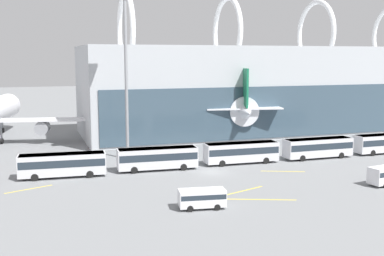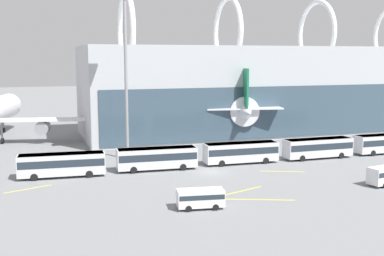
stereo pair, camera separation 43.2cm
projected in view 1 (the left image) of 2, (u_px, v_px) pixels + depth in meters
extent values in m
plane|color=slate|center=(213.00, 172.00, 69.64)|extent=(440.00, 440.00, 0.00)
torus|color=white|center=(126.00, 30.00, 96.77)|extent=(1.10, 15.24, 15.24)
torus|color=white|center=(227.00, 32.00, 103.78)|extent=(1.10, 15.24, 15.24)
torus|color=white|center=(315.00, 33.00, 110.80)|extent=(1.10, 15.24, 15.24)
sphere|color=white|center=(8.00, 105.00, 111.35)|extent=(5.23, 5.23, 5.23)
cylinder|color=gray|center=(42.00, 128.00, 92.91)|extent=(3.23, 3.90, 2.60)
cylinder|color=gray|center=(2.00, 120.00, 105.83)|extent=(0.36, 0.36, 4.42)
cylinder|color=black|center=(3.00, 130.00, 106.15)|extent=(0.66, 1.17, 1.10)
cylinder|color=gray|center=(1.00, 130.00, 92.00)|extent=(0.36, 0.36, 4.42)
cylinder|color=black|center=(2.00, 141.00, 92.32)|extent=(0.66, 1.17, 1.10)
cylinder|color=silver|center=(226.00, 104.00, 109.22)|extent=(11.76, 33.93, 5.79)
sphere|color=silver|center=(213.00, 98.00, 125.58)|extent=(5.68, 5.68, 5.68)
cone|color=silver|center=(245.00, 112.00, 92.85)|extent=(6.74, 8.22, 5.50)
cube|color=silver|center=(228.00, 109.00, 107.37)|extent=(37.39, 10.32, 0.35)
cylinder|color=gray|center=(182.00, 116.00, 106.10)|extent=(2.95, 3.57, 2.42)
cylinder|color=gray|center=(273.00, 115.00, 109.07)|extent=(2.95, 3.57, 2.42)
cube|color=#19724C|center=(244.00, 88.00, 92.97)|extent=(1.34, 5.23, 7.49)
cube|color=silver|center=(244.00, 108.00, 93.57)|extent=(15.39, 5.88, 0.28)
cylinder|color=gray|center=(217.00, 111.00, 120.64)|extent=(0.36, 0.36, 4.93)
cylinder|color=black|center=(217.00, 121.00, 121.00)|extent=(0.64, 1.16, 1.10)
cylinder|color=gray|center=(212.00, 118.00, 107.13)|extent=(0.36, 0.36, 4.93)
cylinder|color=black|center=(212.00, 129.00, 107.49)|extent=(0.64, 1.16, 1.10)
cylinder|color=gray|center=(245.00, 118.00, 108.20)|extent=(0.36, 0.36, 4.93)
cylinder|color=black|center=(244.00, 129.00, 108.56)|extent=(0.64, 1.16, 1.10)
cube|color=silver|center=(62.00, 164.00, 66.60)|extent=(11.94, 3.67, 2.93)
cube|color=#232D38|center=(62.00, 162.00, 66.56)|extent=(11.71, 3.68, 1.03)
cube|color=silver|center=(62.00, 154.00, 66.39)|extent=(11.58, 3.56, 0.12)
cylinder|color=black|center=(89.00, 170.00, 68.91)|extent=(1.02, 0.38, 1.00)
cylinder|color=black|center=(90.00, 174.00, 66.46)|extent=(1.02, 0.38, 1.00)
cylinder|color=black|center=(36.00, 173.00, 67.14)|extent=(1.02, 0.38, 1.00)
cylinder|color=black|center=(35.00, 177.00, 64.69)|extent=(1.02, 0.38, 1.00)
cube|color=silver|center=(157.00, 158.00, 70.82)|extent=(11.91, 3.52, 2.93)
cube|color=#232D38|center=(157.00, 156.00, 70.78)|extent=(11.68, 3.53, 1.03)
cube|color=silver|center=(157.00, 148.00, 70.62)|extent=(11.56, 3.41, 0.12)
cylinder|color=black|center=(180.00, 163.00, 73.17)|extent=(1.02, 0.36, 1.00)
cylinder|color=black|center=(184.00, 167.00, 70.73)|extent=(1.02, 0.36, 1.00)
cylinder|color=black|center=(132.00, 166.00, 71.31)|extent=(1.02, 0.36, 1.00)
cylinder|color=black|center=(134.00, 170.00, 68.87)|extent=(1.02, 0.36, 1.00)
cube|color=silver|center=(241.00, 152.00, 75.23)|extent=(11.86, 3.23, 2.93)
cube|color=#232D38|center=(241.00, 150.00, 75.18)|extent=(11.63, 3.25, 1.03)
cube|color=silver|center=(241.00, 143.00, 75.02)|extent=(11.51, 3.13, 0.12)
cylinder|color=black|center=(259.00, 157.00, 77.65)|extent=(1.01, 0.34, 1.00)
cylinder|color=black|center=(266.00, 161.00, 75.23)|extent=(1.01, 0.34, 1.00)
cylinder|color=black|center=(217.00, 160.00, 75.62)|extent=(1.01, 0.34, 1.00)
cylinder|color=black|center=(222.00, 163.00, 73.19)|extent=(1.01, 0.34, 1.00)
cube|color=silver|center=(318.00, 147.00, 79.07)|extent=(11.78, 2.83, 2.93)
cube|color=#232D38|center=(318.00, 146.00, 79.02)|extent=(11.54, 2.86, 1.03)
cube|color=silver|center=(318.00, 139.00, 78.86)|extent=(11.42, 2.75, 0.12)
cylinder|color=black|center=(332.00, 152.00, 81.60)|extent=(1.00, 0.31, 1.00)
cylinder|color=black|center=(341.00, 155.00, 79.20)|extent=(1.00, 0.31, 1.00)
cylinder|color=black|center=(294.00, 155.00, 79.33)|extent=(1.00, 0.31, 1.00)
cylinder|color=black|center=(302.00, 158.00, 76.93)|extent=(1.00, 0.31, 1.00)
cylinder|color=black|center=(363.00, 150.00, 83.59)|extent=(1.00, 0.30, 1.00)
cylinder|color=black|center=(373.00, 153.00, 81.19)|extent=(1.00, 0.30, 1.00)
cylinder|color=black|center=(373.00, 182.00, 63.03)|extent=(0.73, 0.33, 0.70)
cube|color=silver|center=(202.00, 198.00, 52.94)|extent=(5.42, 2.89, 1.83)
cube|color=#232D38|center=(202.00, 195.00, 52.89)|extent=(5.27, 2.88, 0.55)
cylinder|color=black|center=(190.00, 209.00, 51.82)|extent=(0.73, 0.32, 0.70)
cylinder|color=black|center=(187.00, 203.00, 53.78)|extent=(0.73, 0.32, 0.70)
cylinder|color=black|center=(217.00, 207.00, 52.34)|extent=(0.73, 0.32, 0.70)
cylinder|color=black|center=(213.00, 202.00, 54.30)|extent=(0.73, 0.32, 0.70)
cylinder|color=gray|center=(126.00, 77.00, 76.92)|extent=(0.51, 0.51, 26.71)
cube|color=yellow|center=(257.00, 199.00, 56.40)|extent=(8.58, 3.58, 0.01)
cube|color=yellow|center=(241.00, 191.00, 59.84)|extent=(7.01, 2.76, 0.01)
cube|color=yellow|center=(29.00, 189.00, 60.80)|extent=(5.87, 2.51, 0.01)
cube|color=yellow|center=(283.00, 171.00, 70.25)|extent=(6.04, 2.73, 0.01)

